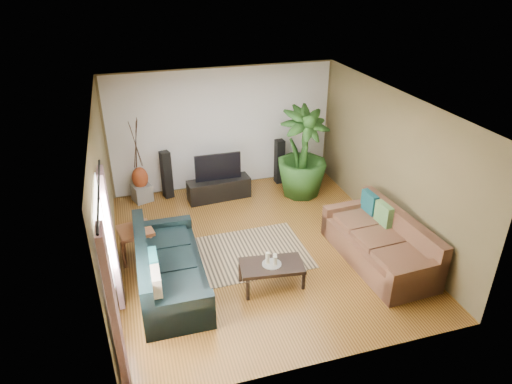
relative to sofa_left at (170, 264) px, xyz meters
name	(u,v)px	position (x,y,z in m)	size (l,w,h in m)	color
floor	(259,248)	(1.65, 0.61, -0.42)	(5.50, 5.50, 0.00)	#915E25
ceiling	(260,103)	(1.65, 0.61, 2.28)	(5.50, 5.50, 0.00)	white
wall_back	(223,129)	(1.65, 3.36, 0.93)	(5.00, 5.00, 0.00)	brown
wall_front	(328,280)	(1.65, -2.14, 0.93)	(5.00, 5.00, 0.00)	brown
wall_left	(105,202)	(-0.85, 0.61, 0.92)	(5.50, 5.50, 0.00)	brown
wall_right	(391,164)	(4.15, 0.61, 0.92)	(5.50, 5.50, 0.00)	brown
backwall_panel	(223,129)	(1.65, 3.35, 0.93)	(4.90, 4.90, 0.00)	white
window_pane	(106,257)	(-0.83, -0.99, 0.97)	(1.80, 1.80, 0.00)	white
curtain_near	(114,312)	(-0.78, -1.74, 0.72)	(0.08, 0.35, 2.20)	gray
curtain_far	(112,241)	(-0.78, -0.24, 0.72)	(0.08, 0.35, 2.20)	gray
curtain_rod	(98,192)	(-0.78, -0.99, 1.87)	(0.03, 0.03, 1.90)	black
sofa_left	(170,264)	(0.00, 0.00, 0.00)	(2.30, 0.99, 0.85)	black
sofa_right	(379,240)	(3.49, -0.32, 0.00)	(2.23, 1.01, 0.85)	brown
area_rug	(245,254)	(1.35, 0.51, -0.42)	(2.18, 1.54, 0.01)	tan
coffee_table	(272,275)	(1.53, -0.44, -0.22)	(0.99, 0.54, 0.41)	black
candle_tray	(272,264)	(1.53, -0.44, -0.01)	(0.31, 0.31, 0.01)	gray
candle_tall	(268,258)	(1.47, -0.41, 0.09)	(0.06, 0.06, 0.20)	beige
candle_mid	(275,261)	(1.57, -0.48, 0.07)	(0.06, 0.06, 0.15)	beige
candle_short	(275,257)	(1.60, -0.38, 0.06)	(0.06, 0.06, 0.13)	beige
tv_stand	(219,189)	(1.37, 2.71, -0.20)	(1.35, 0.41, 0.45)	black
television	(218,167)	(1.37, 2.73, 0.32)	(0.99, 0.05, 0.59)	black
speaker_left	(167,175)	(0.31, 3.11, 0.10)	(0.19, 0.21, 1.06)	black
speaker_right	(279,161)	(2.89, 3.11, 0.09)	(0.19, 0.21, 1.04)	black
potted_plant	(302,153)	(3.16, 2.41, 0.55)	(1.09, 1.09, 1.95)	#204918
plant_pot	(301,188)	(3.16, 2.41, -0.28)	(0.36, 0.36, 0.28)	black
pedestal	(142,193)	(-0.25, 3.09, -0.24)	(0.37, 0.37, 0.37)	gray
vase	(140,178)	(-0.25, 3.09, 0.12)	(0.34, 0.34, 0.47)	#9C3D1C
side_table	(137,243)	(-0.47, 0.95, -0.13)	(0.55, 0.55, 0.58)	brown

